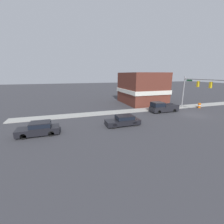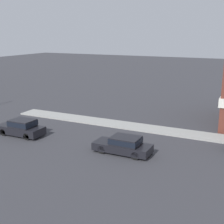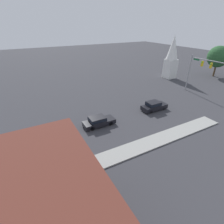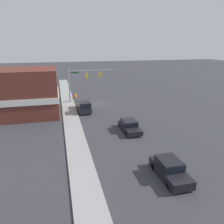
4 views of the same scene
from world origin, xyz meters
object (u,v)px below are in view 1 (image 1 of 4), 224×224
object	(u,v)px
pickup_truck_parked	(162,107)
car_second_ahead	(39,128)
car_lead	(123,120)
construction_barrel	(199,105)

from	to	relation	value
pickup_truck_parked	car_second_ahead	bearing A→B (deg)	103.31
car_lead	pickup_truck_parked	size ratio (longest dim) A/B	0.89
car_second_ahead	construction_barrel	size ratio (longest dim) A/B	4.62
car_second_ahead	construction_barrel	bearing A→B (deg)	-79.87
car_lead	pickup_truck_parked	distance (m)	10.78
pickup_truck_parked	construction_barrel	xyz separation A→B (m)	(0.58, -9.85, -0.44)
pickup_truck_parked	car_lead	bearing A→B (deg)	116.09
car_lead	car_second_ahead	world-z (taller)	car_second_ahead
car_lead	car_second_ahead	distance (m)	10.71
car_second_ahead	car_lead	bearing A→B (deg)	-89.55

